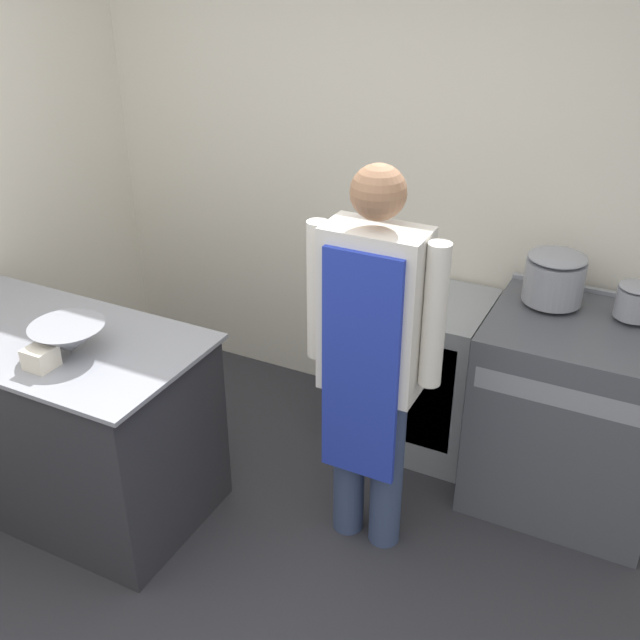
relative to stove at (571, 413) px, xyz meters
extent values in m
cube|color=silver|center=(-1.19, 0.44, 0.88)|extent=(8.00, 0.05, 2.70)
cube|color=#2D2D33|center=(-2.09, -1.08, -0.03)|extent=(1.33, 0.72, 0.87)
cube|color=gray|center=(-2.09, -1.08, 0.41)|extent=(1.38, 0.75, 0.02)
cube|color=#4C4F56|center=(0.00, 0.00, 0.00)|extent=(0.83, 0.73, 0.93)
cube|color=gray|center=(0.00, -0.35, 0.30)|extent=(0.76, 0.03, 0.10)
cube|color=gray|center=(0.00, 0.35, 0.48)|extent=(0.83, 0.03, 0.02)
cube|color=#93999E|center=(-0.82, 0.11, -0.05)|extent=(0.72, 0.57, 0.84)
cube|color=silver|center=(-0.82, -0.17, -0.01)|extent=(0.61, 0.02, 0.58)
cylinder|color=#38476B|center=(-0.82, -0.68, -0.07)|extent=(0.14, 0.14, 0.80)
cylinder|color=#38476B|center=(-0.64, -0.68, -0.07)|extent=(0.14, 0.14, 0.80)
cube|color=silver|center=(-0.73, -0.68, 0.67)|extent=(0.40, 0.22, 0.69)
cube|color=#2338B2|center=(-0.73, -0.80, 0.47)|extent=(0.32, 0.02, 1.00)
cylinder|color=silver|center=(-0.98, -0.68, 0.71)|extent=(0.09, 0.09, 0.59)
cylinder|color=silver|center=(-0.48, -0.68, 0.71)|extent=(0.09, 0.09, 0.59)
sphere|color=#9E7051|center=(-0.73, -0.68, 1.16)|extent=(0.21, 0.21, 0.21)
cone|color=gray|center=(-1.91, -1.13, 0.48)|extent=(0.31, 0.31, 0.13)
cube|color=silver|center=(-1.93, -1.28, 0.46)|extent=(0.11, 0.11, 0.09)
cylinder|color=gray|center=(-0.19, 0.13, 0.58)|extent=(0.27, 0.27, 0.20)
ellipsoid|color=gray|center=(-0.19, 0.13, 0.70)|extent=(0.26, 0.26, 0.05)
cylinder|color=gray|center=(0.17, 0.13, 0.55)|extent=(0.17, 0.17, 0.13)
ellipsoid|color=gray|center=(0.17, 0.13, 0.63)|extent=(0.16, 0.16, 0.03)
camera|label=1|loc=(0.25, -3.09, 2.01)|focal=42.00mm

